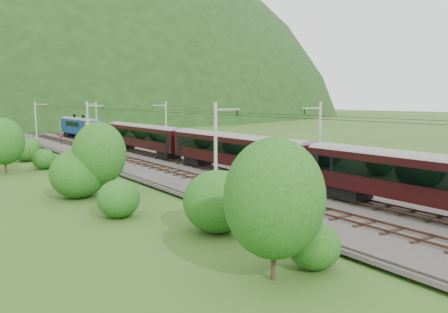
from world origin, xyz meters
TOP-DOWN VIEW (x-y plane):
  - ground at (0.00, 0.00)m, footprint 600.00×600.00m
  - railbed at (0.00, 10.00)m, footprint 14.00×220.00m
  - track_left at (-2.40, 10.00)m, footprint 2.40×220.00m
  - track_right at (2.40, 10.00)m, footprint 2.40×220.00m
  - catenary_left at (-6.12, 32.00)m, footprint 2.54×192.28m
  - catenary_right at (6.12, 32.00)m, footprint 2.54×192.28m
  - overhead_wires at (0.00, 10.00)m, footprint 4.83×198.00m
  - train at (2.40, -3.11)m, footprint 3.01×145.10m
  - hazard_post_near at (-0.56, 32.27)m, footprint 0.14×0.14m
  - hazard_post_far at (0.46, 39.93)m, footprint 0.14×0.14m
  - signal at (-4.23, 53.66)m, footprint 0.21×0.21m
  - vegetation_left at (-13.59, 13.73)m, footprint 12.49×149.69m
  - vegetation_right at (10.89, 12.04)m, footprint 6.90×107.51m

SIDE VIEW (x-z plane):
  - ground at x=0.00m, z-range 0.00..0.00m
  - railbed at x=0.00m, z-range 0.00..0.30m
  - track_left at x=-2.40m, z-range 0.24..0.51m
  - track_right at x=2.40m, z-range 0.24..0.51m
  - hazard_post_near at x=-0.56m, z-range 0.30..1.62m
  - hazard_post_far at x=0.46m, z-range 0.30..1.62m
  - signal at x=-4.23m, z-range 0.46..2.34m
  - vegetation_right at x=10.89m, z-range -0.09..3.08m
  - vegetation_left at x=-13.59m, z-range -0.80..5.99m
  - train at x=2.40m, z-range 0.94..6.17m
  - catenary_left at x=-6.12m, z-range 0.50..8.50m
  - catenary_right at x=6.12m, z-range 0.50..8.50m
  - overhead_wires at x=0.00m, z-range 7.08..7.12m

